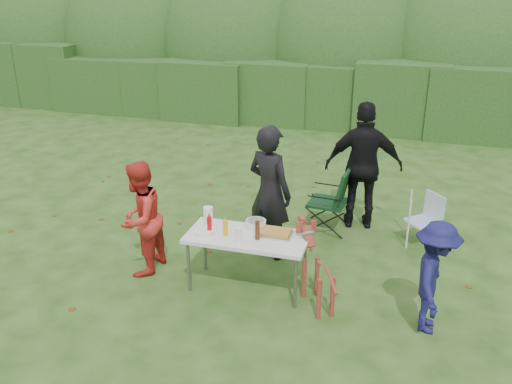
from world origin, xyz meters
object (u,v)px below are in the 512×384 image
(child, at_px, (434,278))
(beer_bottle, at_px, (257,230))
(dog, at_px, (319,273))
(ketchup_bottle, at_px, (209,225))
(person_cook, at_px, (270,192))
(person_black_puffy, at_px, (364,166))
(person_red_jacket, at_px, (140,219))
(camping_chair, at_px, (327,199))
(paper_towel_roll, at_px, (208,217))
(mustard_bottle, at_px, (225,228))
(folding_table, at_px, (247,239))
(lawn_chair, at_px, (423,220))

(child, height_order, beer_bottle, child)
(child, relative_size, dog, 1.38)
(child, relative_size, ketchup_bottle, 5.99)
(person_cook, distance_m, person_black_puffy, 1.73)
(person_cook, distance_m, person_red_jacket, 1.77)
(camping_chair, bearing_deg, paper_towel_roll, 62.50)
(person_cook, bearing_deg, dog, 153.68)
(child, bearing_deg, beer_bottle, 87.77)
(mustard_bottle, bearing_deg, person_black_puffy, 58.26)
(person_black_puffy, bearing_deg, person_red_jacket, 31.55)
(child, bearing_deg, dog, 89.35)
(ketchup_bottle, distance_m, paper_towel_roll, 0.21)
(person_cook, bearing_deg, camping_chair, -97.09)
(mustard_bottle, bearing_deg, child, -4.04)
(folding_table, bearing_deg, person_cook, 87.83)
(person_cook, bearing_deg, child, 176.09)
(person_cook, height_order, ketchup_bottle, person_cook)
(folding_table, xyz_separation_m, beer_bottle, (0.15, -0.06, 0.17))
(camping_chair, distance_m, lawn_chair, 1.44)
(person_black_puffy, xyz_separation_m, mustard_bottle, (-1.43, -2.31, -0.16))
(ketchup_bottle, relative_size, beer_bottle, 0.92)
(person_red_jacket, height_order, person_black_puffy, person_black_puffy)
(beer_bottle, xyz_separation_m, paper_towel_roll, (-0.70, 0.18, 0.01))
(folding_table, distance_m, person_cook, 0.98)
(person_red_jacket, height_order, lawn_chair, person_red_jacket)
(person_cook, bearing_deg, folding_table, 112.53)
(person_cook, xyz_separation_m, child, (2.17, -1.19, -0.29))
(person_black_puffy, bearing_deg, folding_table, 53.71)
(dog, height_order, beer_bottle, beer_bottle)
(lawn_chair, relative_size, ketchup_bottle, 3.52)
(child, relative_size, beer_bottle, 5.49)
(camping_chair, xyz_separation_m, lawn_chair, (1.43, -0.12, -0.11))
(ketchup_bottle, height_order, paper_towel_roll, paper_towel_roll)
(person_red_jacket, relative_size, person_black_puffy, 0.77)
(person_cook, height_order, dog, person_cook)
(folding_table, height_order, person_cook, person_cook)
(folding_table, height_order, beer_bottle, beer_bottle)
(folding_table, height_order, child, child)
(person_cook, xyz_separation_m, camping_chair, (0.65, 1.05, -0.45))
(folding_table, distance_m, mustard_bottle, 0.31)
(child, distance_m, dog, 1.30)
(person_cook, xyz_separation_m, paper_towel_roll, (-0.59, -0.82, -0.08))
(person_red_jacket, bearing_deg, beer_bottle, 90.67)
(person_cook, relative_size, beer_bottle, 7.91)
(dog, bearing_deg, lawn_chair, -62.31)
(folding_table, distance_m, dog, 0.97)
(lawn_chair, bearing_deg, ketchup_bottle, -3.86)
(folding_table, xyz_separation_m, person_red_jacket, (-1.46, 0.01, 0.09))
(camping_chair, relative_size, ketchup_bottle, 4.56)
(lawn_chair, bearing_deg, person_cook, -16.66)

